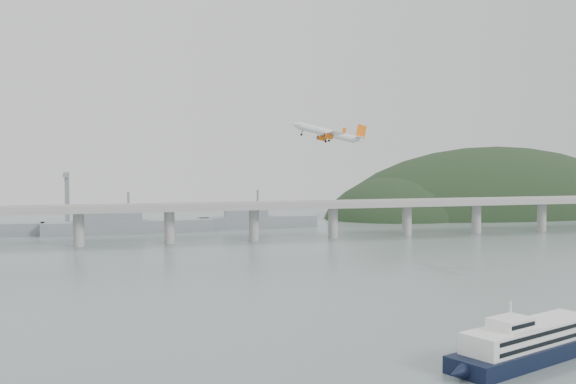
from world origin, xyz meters
name	(u,v)px	position (x,y,z in m)	size (l,w,h in m)	color
ground	(337,319)	(0.00, 0.00, 0.00)	(900.00, 900.00, 0.00)	slate
bridge	(219,212)	(-1.15, 200.00, 17.65)	(800.00, 22.00, 23.90)	#999996
headland	(510,235)	(285.18, 331.75, -19.34)	(365.00, 155.00, 156.00)	black
ferry	(530,343)	(30.12, -52.29, 4.16)	(77.86, 36.24, 15.35)	black
airliner	(329,133)	(32.33, 100.64, 60.25)	(36.57, 32.92, 11.04)	white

